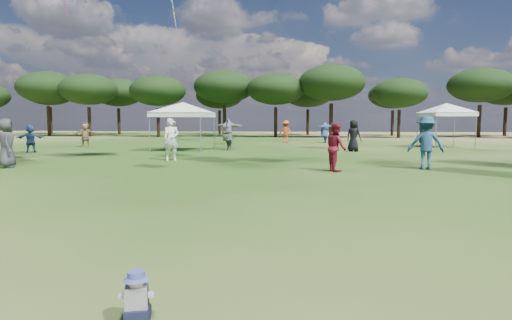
{
  "coord_description": "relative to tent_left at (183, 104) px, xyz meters",
  "views": [
    {
      "loc": [
        0.93,
        -1.25,
        1.7
      ],
      "look_at": [
        0.33,
        3.62,
        1.25
      ],
      "focal_mm": 30.0,
      "sensor_mm": 36.0,
      "label": 1
    }
  ],
  "objects": [
    {
      "name": "festival_crowd",
      "position": [
        4.65,
        0.52,
        -1.79
      ],
      "size": [
        29.79,
        21.39,
        1.9
      ],
      "color": "black",
      "rests_on": "ground"
    },
    {
      "name": "toddler",
      "position": [
        5.79,
        -20.77,
        -2.46
      ],
      "size": [
        0.34,
        0.37,
        0.46
      ],
      "rotation": [
        0.0,
        0.0,
        0.29
      ],
      "color": "black",
      "rests_on": "ground"
    },
    {
      "name": "tent_right",
      "position": [
        16.05,
        5.05,
        0.07
      ],
      "size": [
        5.48,
        5.48,
        3.17
      ],
      "rotation": [
        0.0,
        0.0,
        0.19
      ],
      "color": "gray",
      "rests_on": "ground"
    },
    {
      "name": "tent_left",
      "position": [
        0.0,
        0.0,
        0.0
      ],
      "size": [
        6.24,
        6.24,
        3.09
      ],
      "rotation": [
        0.0,
        0.0,
        -0.04
      ],
      "color": "gray",
      "rests_on": "ground"
    },
    {
      "name": "tree_line",
      "position": [
        8.66,
        24.58,
        2.76
      ],
      "size": [
        108.78,
        17.63,
        7.77
      ],
      "color": "black",
      "rests_on": "ground"
    }
  ]
}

